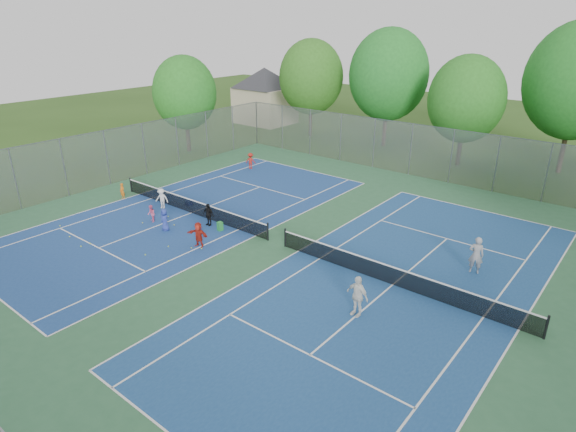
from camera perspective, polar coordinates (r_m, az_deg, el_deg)
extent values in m
plane|color=#294B17|center=(26.20, -1.38, -3.28)|extent=(120.00, 120.00, 0.00)
cube|color=#2C5E3C|center=(26.20, -1.38, -3.27)|extent=(32.00, 32.00, 0.01)
cube|color=navy|center=(30.81, -11.37, 0.36)|extent=(10.97, 23.77, 0.01)
cube|color=navy|center=(22.82, 12.31, -7.97)|extent=(10.97, 23.77, 0.01)
cube|color=black|center=(30.65, -11.43, 1.13)|extent=(12.87, 0.10, 0.91)
cube|color=black|center=(22.60, 12.40, -7.01)|extent=(12.87, 0.10, 0.91)
cube|color=gray|center=(38.41, 14.33, 7.64)|extent=(32.00, 0.10, 4.00)
cube|color=gray|center=(37.29, -20.66, 6.45)|extent=(0.10, 32.00, 4.00)
cube|color=#B7A88C|center=(56.93, -2.76, 12.96)|extent=(6.00, 5.00, 4.00)
pyramid|color=#2D2D33|center=(56.39, -2.84, 17.17)|extent=(11.03, 11.03, 2.20)
cylinder|color=#443326|center=(50.48, 2.66, 11.45)|extent=(0.36, 0.36, 3.50)
ellipsoid|color=#2D631C|center=(49.86, 2.75, 16.13)|extent=(6.40, 6.40, 7.36)
cylinder|color=#443326|center=(47.13, 11.39, 10.46)|extent=(0.36, 0.36, 3.85)
ellipsoid|color=#1F6B23|center=(46.42, 11.84, 16.05)|extent=(7.20, 7.20, 8.28)
cylinder|color=#443326|center=(42.32, 19.68, 7.77)|extent=(0.36, 0.36, 3.15)
ellipsoid|color=#26681E|center=(41.60, 20.37, 12.85)|extent=(6.00, 6.00, 6.90)
cylinder|color=#443326|center=(43.44, 29.85, 7.16)|extent=(0.36, 0.36, 4.20)
cylinder|color=#443326|center=(45.33, -11.78, 9.51)|extent=(0.36, 0.36, 3.15)
ellipsoid|color=#246C1F|center=(44.68, -12.16, 14.10)|extent=(5.60, 5.60, 6.44)
cube|color=#173FAF|center=(32.11, -11.67, 1.52)|extent=(0.40, 0.40, 0.30)
cube|color=green|center=(27.92, -8.06, -1.22)|extent=(0.31, 0.31, 0.53)
imported|color=orange|center=(34.32, -19.05, 2.81)|extent=(0.42, 0.29, 1.09)
imported|color=#EF5D8C|center=(29.86, -15.90, 0.26)|extent=(0.64, 0.60, 1.06)
imported|color=silver|center=(31.81, -14.73, 2.02)|extent=(0.99, 0.82, 1.33)
imported|color=black|center=(28.58, -9.42, 0.17)|extent=(0.81, 0.37, 1.36)
imported|color=#293A96|center=(28.42, -14.40, -0.43)|extent=(0.73, 0.57, 1.32)
imported|color=#A82518|center=(26.00, -10.56, -2.19)|extent=(1.35, 0.67, 1.40)
imported|color=#A11F17|center=(39.21, -4.45, 6.53)|extent=(0.97, 0.79, 1.31)
imported|color=gray|center=(24.58, 21.40, -4.34)|extent=(0.79, 0.63, 1.88)
imported|color=white|center=(20.01, 8.20, -9.35)|extent=(1.11, 0.57, 1.81)
sphere|color=yellow|center=(29.52, -24.46, -2.28)|extent=(0.07, 0.07, 0.07)
sphere|color=#B3CC2F|center=(31.29, -25.41, -1.08)|extent=(0.07, 0.07, 0.07)
sphere|color=#B6D431|center=(28.20, -22.40, -3.06)|extent=(0.07, 0.07, 0.07)
sphere|color=#BFE635|center=(25.96, -16.56, -4.46)|extent=(0.07, 0.07, 0.07)
sphere|color=#CBF238|center=(25.02, -13.97, -5.22)|extent=(0.07, 0.07, 0.07)
sphere|color=#B8D130|center=(26.56, -13.99, -3.54)|extent=(0.07, 0.07, 0.07)
sphere|color=#CEED37|center=(25.93, -10.20, -3.85)|extent=(0.07, 0.07, 0.07)
sphere|color=#B1D832|center=(30.47, -14.02, -0.10)|extent=(0.07, 0.07, 0.07)
sphere|color=yellow|center=(29.97, -16.86, -0.80)|extent=(0.07, 0.07, 0.07)
sphere|color=gold|center=(26.11, -11.37, -3.76)|extent=(0.07, 0.07, 0.07)
sphere|color=#C9E836|center=(28.06, -23.32, -3.35)|extent=(0.07, 0.07, 0.07)
sphere|color=gold|center=(29.17, -13.34, -1.06)|extent=(0.07, 0.07, 0.07)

